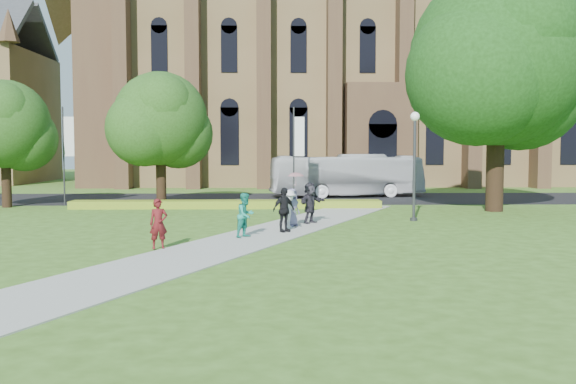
{
  "coord_description": "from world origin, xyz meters",
  "views": [
    {
      "loc": [
        0.62,
        -24.13,
        3.55
      ],
      "look_at": [
        1.35,
        3.73,
        1.6
      ],
      "focal_mm": 40.0,
      "sensor_mm": 36.0,
      "label": 1
    }
  ],
  "objects_px": {
    "large_tree": "(497,59)",
    "tour_coach": "(347,175)",
    "streetlamp": "(415,153)",
    "pedestrian_0": "(159,224)"
  },
  "relations": [
    {
      "from": "tour_coach",
      "to": "pedestrian_0",
      "type": "distance_m",
      "value": 25.14
    },
    {
      "from": "tour_coach",
      "to": "large_tree",
      "type": "bearing_deg",
      "value": -155.09
    },
    {
      "from": "tour_coach",
      "to": "pedestrian_0",
      "type": "bearing_deg",
      "value": 149.22
    },
    {
      "from": "streetlamp",
      "to": "large_tree",
      "type": "bearing_deg",
      "value": 39.29
    },
    {
      "from": "large_tree",
      "to": "tour_coach",
      "type": "distance_m",
      "value": 14.25
    },
    {
      "from": "streetlamp",
      "to": "large_tree",
      "type": "relative_size",
      "value": 0.4
    },
    {
      "from": "large_tree",
      "to": "pedestrian_0",
      "type": "relative_size",
      "value": 7.62
    },
    {
      "from": "pedestrian_0",
      "to": "tour_coach",
      "type": "bearing_deg",
      "value": 48.81
    },
    {
      "from": "large_tree",
      "to": "tour_coach",
      "type": "xyz_separation_m",
      "value": [
        -6.99,
        10.37,
        -6.83
      ]
    },
    {
      "from": "large_tree",
      "to": "tour_coach",
      "type": "height_order",
      "value": "large_tree"
    }
  ]
}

